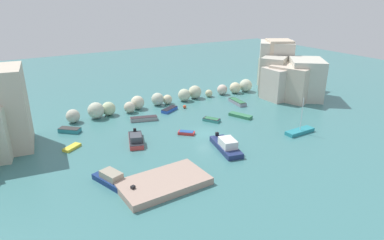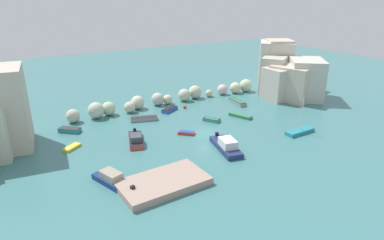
{
  "view_description": "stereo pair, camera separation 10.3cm",
  "coord_description": "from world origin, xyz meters",
  "px_view_note": "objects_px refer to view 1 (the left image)",
  "views": [
    {
      "loc": [
        -25.86,
        -39.55,
        20.34
      ],
      "look_at": [
        0.0,
        3.78,
        1.0
      ],
      "focal_mm": 31.68,
      "sensor_mm": 36.0,
      "label": 1
    },
    {
      "loc": [
        -25.77,
        -39.6,
        20.34
      ],
      "look_at": [
        0.0,
        3.78,
        1.0
      ],
      "focal_mm": 31.68,
      "sensor_mm": 36.0,
      "label": 2
    }
  ],
  "objects_px": {
    "moored_boat_3": "(240,116)",
    "moored_boat_10": "(169,109)",
    "moored_boat_6": "(212,120)",
    "moored_boat_0": "(300,131)",
    "moored_boat_2": "(136,139)",
    "moored_boat_4": "(70,130)",
    "moored_boat_11": "(186,133)",
    "stone_dock": "(164,183)",
    "moored_boat_9": "(115,181)",
    "moored_boat_8": "(237,102)",
    "moored_boat_5": "(226,146)",
    "channel_buoy": "(185,107)",
    "moored_boat_7": "(72,147)",
    "moored_boat_1": "(144,119)"
  },
  "relations": [
    {
      "from": "moored_boat_3",
      "to": "moored_boat_10",
      "type": "distance_m",
      "value": 12.76
    },
    {
      "from": "moored_boat_6",
      "to": "moored_boat_0",
      "type": "bearing_deg",
      "value": 7.13
    },
    {
      "from": "moored_boat_2",
      "to": "moored_boat_4",
      "type": "relative_size",
      "value": 1.73
    },
    {
      "from": "moored_boat_0",
      "to": "moored_boat_11",
      "type": "distance_m",
      "value": 17.27
    },
    {
      "from": "moored_boat_10",
      "to": "moored_boat_2",
      "type": "bearing_deg",
      "value": -164.97
    },
    {
      "from": "moored_boat_10",
      "to": "stone_dock",
      "type": "bearing_deg",
      "value": -146.9
    },
    {
      "from": "moored_boat_0",
      "to": "moored_boat_10",
      "type": "height_order",
      "value": "moored_boat_0"
    },
    {
      "from": "moored_boat_0",
      "to": "moored_boat_11",
      "type": "height_order",
      "value": "moored_boat_0"
    },
    {
      "from": "moored_boat_0",
      "to": "moored_boat_9",
      "type": "relative_size",
      "value": 0.85
    },
    {
      "from": "moored_boat_2",
      "to": "moored_boat_8",
      "type": "distance_m",
      "value": 24.47
    },
    {
      "from": "moored_boat_3",
      "to": "moored_boat_10",
      "type": "xyz_separation_m",
      "value": [
        -9.06,
        8.98,
        0.04
      ]
    },
    {
      "from": "moored_boat_3",
      "to": "moored_boat_5",
      "type": "xyz_separation_m",
      "value": [
        -9.7,
        -9.16,
        0.4
      ]
    },
    {
      "from": "moored_boat_5",
      "to": "moored_boat_11",
      "type": "height_order",
      "value": "moored_boat_5"
    },
    {
      "from": "channel_buoy",
      "to": "moored_boat_7",
      "type": "distance_m",
      "value": 22.83
    },
    {
      "from": "moored_boat_6",
      "to": "moored_boat_10",
      "type": "xyz_separation_m",
      "value": [
        -3.67,
        8.13,
        0.02
      ]
    },
    {
      "from": "moored_boat_5",
      "to": "moored_boat_7",
      "type": "distance_m",
      "value": 21.2
    },
    {
      "from": "stone_dock",
      "to": "moored_boat_10",
      "type": "relative_size",
      "value": 2.67
    },
    {
      "from": "moored_boat_7",
      "to": "moored_boat_1",
      "type": "bearing_deg",
      "value": 165.47
    },
    {
      "from": "moored_boat_7",
      "to": "moored_boat_10",
      "type": "bearing_deg",
      "value": 165.04
    },
    {
      "from": "moored_boat_1",
      "to": "moored_boat_2",
      "type": "height_order",
      "value": "moored_boat_2"
    },
    {
      "from": "moored_boat_0",
      "to": "moored_boat_11",
      "type": "xyz_separation_m",
      "value": [
        -15.03,
        8.5,
        -0.09
      ]
    },
    {
      "from": "moored_boat_0",
      "to": "moored_boat_9",
      "type": "xyz_separation_m",
      "value": [
        -29.03,
        0.26,
        0.2
      ]
    },
    {
      "from": "moored_boat_2",
      "to": "moored_boat_6",
      "type": "bearing_deg",
      "value": 115.38
    },
    {
      "from": "moored_boat_6",
      "to": "moored_boat_7",
      "type": "distance_m",
      "value": 22.35
    },
    {
      "from": "moored_boat_8",
      "to": "moored_boat_9",
      "type": "distance_m",
      "value": 33.81
    },
    {
      "from": "moored_boat_9",
      "to": "moored_boat_10",
      "type": "height_order",
      "value": "moored_boat_9"
    },
    {
      "from": "moored_boat_1",
      "to": "moored_boat_9",
      "type": "relative_size",
      "value": 0.7
    },
    {
      "from": "moored_boat_4",
      "to": "moored_boat_11",
      "type": "bearing_deg",
      "value": 7.98
    },
    {
      "from": "moored_boat_3",
      "to": "moored_boat_7",
      "type": "distance_m",
      "value": 27.79
    },
    {
      "from": "moored_boat_1",
      "to": "moored_boat_10",
      "type": "distance_m",
      "value": 6.24
    },
    {
      "from": "moored_boat_0",
      "to": "moored_boat_10",
      "type": "bearing_deg",
      "value": 121.74
    },
    {
      "from": "moored_boat_3",
      "to": "moored_boat_7",
      "type": "bearing_deg",
      "value": 63.77
    },
    {
      "from": "moored_boat_4",
      "to": "moored_boat_6",
      "type": "xyz_separation_m",
      "value": [
        21.28,
        -7.3,
        -0.06
      ]
    },
    {
      "from": "moored_boat_7",
      "to": "moored_boat_4",
      "type": "bearing_deg",
      "value": -135.06
    },
    {
      "from": "moored_boat_5",
      "to": "moored_boat_7",
      "type": "xyz_separation_m",
      "value": [
        -18.01,
        11.18,
        -0.46
      ]
    },
    {
      "from": "moored_boat_6",
      "to": "moored_boat_10",
      "type": "bearing_deg",
      "value": 173.15
    },
    {
      "from": "moored_boat_3",
      "to": "moored_boat_8",
      "type": "distance_m",
      "value": 7.32
    },
    {
      "from": "channel_buoy",
      "to": "moored_boat_3",
      "type": "relative_size",
      "value": 0.15
    },
    {
      "from": "moored_boat_3",
      "to": "moored_boat_5",
      "type": "relative_size",
      "value": 0.6
    },
    {
      "from": "moored_boat_4",
      "to": "moored_boat_9",
      "type": "bearing_deg",
      "value": -45.56
    },
    {
      "from": "moored_boat_5",
      "to": "moored_boat_9",
      "type": "bearing_deg",
      "value": -74.44
    },
    {
      "from": "stone_dock",
      "to": "moored_boat_11",
      "type": "distance_m",
      "value": 14.69
    },
    {
      "from": "moored_boat_3",
      "to": "moored_boat_9",
      "type": "xyz_separation_m",
      "value": [
        -25.7,
        -9.95,
        0.26
      ]
    },
    {
      "from": "moored_boat_4",
      "to": "moored_boat_11",
      "type": "distance_m",
      "value": 17.93
    },
    {
      "from": "moored_boat_2",
      "to": "moored_boat_5",
      "type": "height_order",
      "value": "moored_boat_5"
    },
    {
      "from": "moored_boat_4",
      "to": "moored_boat_7",
      "type": "relative_size",
      "value": 1.2
    },
    {
      "from": "moored_boat_4",
      "to": "moored_boat_10",
      "type": "relative_size",
      "value": 0.91
    },
    {
      "from": "stone_dock",
      "to": "moored_boat_1",
      "type": "distance_m",
      "value": 20.82
    },
    {
      "from": "channel_buoy",
      "to": "moored_boat_9",
      "type": "xyz_separation_m",
      "value": [
        -19.75,
        -18.88,
        0.2
      ]
    },
    {
      "from": "moored_boat_0",
      "to": "channel_buoy",
      "type": "bearing_deg",
      "value": 114.77
    }
  ]
}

